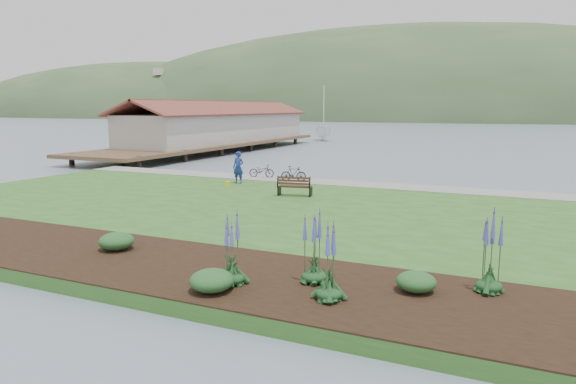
# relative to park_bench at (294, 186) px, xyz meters

# --- Properties ---
(ground) EXTENTS (600.00, 600.00, 0.00)m
(ground) POSITION_rel_park_bench_xyz_m (-0.24, -1.83, -0.91)
(ground) COLOR slate
(ground) RESTS_ON ground
(lawn) EXTENTS (34.00, 20.00, 0.40)m
(lawn) POSITION_rel_park_bench_xyz_m (-0.24, -3.83, -0.71)
(lawn) COLOR #2A5C20
(lawn) RESTS_ON ground
(shoreline_path) EXTENTS (34.00, 2.20, 0.03)m
(shoreline_path) POSITION_rel_park_bench_xyz_m (-0.24, 5.07, -0.49)
(shoreline_path) COLOR gray
(shoreline_path) RESTS_ON lawn
(garden_bed) EXTENTS (24.00, 4.40, 0.04)m
(garden_bed) POSITION_rel_park_bench_xyz_m (2.76, -11.63, -0.49)
(garden_bed) COLOR black
(garden_bed) RESTS_ON lawn
(far_hillside) EXTENTS (580.00, 80.00, 38.00)m
(far_hillside) POSITION_rel_park_bench_xyz_m (19.76, 168.17, -0.91)
(far_hillside) COLOR #36512D
(far_hillside) RESTS_ON ground
(pier_pavilion) EXTENTS (8.00, 36.00, 5.40)m
(pier_pavilion) POSITION_rel_park_bench_xyz_m (-20.24, 25.70, 1.73)
(pier_pavilion) COLOR #4C3826
(pier_pavilion) RESTS_ON ground
(park_bench) EXTENTS (1.75, 0.96, 1.03)m
(park_bench) POSITION_rel_park_bench_xyz_m (0.00, 0.00, 0.00)
(park_bench) COLOR #311F13
(park_bench) RESTS_ON lawn
(person) EXTENTS (0.79, 0.54, 2.16)m
(person) POSITION_rel_park_bench_xyz_m (-4.68, 2.61, 0.57)
(person) COLOR navy
(person) RESTS_ON lawn
(bicycle_a) EXTENTS (0.82, 1.67, 0.84)m
(bicycle_a) POSITION_rel_park_bench_xyz_m (-4.62, 5.37, -0.09)
(bicycle_a) COLOR black
(bicycle_a) RESTS_ON lawn
(bicycle_b) EXTENTS (0.79, 1.55, 0.90)m
(bicycle_b) POSITION_rel_park_bench_xyz_m (-2.13, 4.69, -0.06)
(bicycle_b) COLOR black
(bicycle_b) RESTS_ON lawn
(sailboat) EXTENTS (12.60, 12.68, 24.71)m
(sailboat) POSITION_rel_park_bench_xyz_m (-15.89, 46.21, -0.91)
(sailboat) COLOR silver
(sailboat) RESTS_ON ground
(pannier) EXTENTS (0.23, 0.31, 0.29)m
(pannier) POSITION_rel_park_bench_xyz_m (-4.59, 1.25, -0.36)
(pannier) COLOR yellow
(pannier) RESTS_ON lawn
(echium_0) EXTENTS (0.62, 0.62, 1.97)m
(echium_0) POSITION_rel_park_bench_xyz_m (3.81, -12.39, 0.37)
(echium_0) COLOR #153A1B
(echium_0) RESTS_ON garden_bed
(echium_1) EXTENTS (0.62, 0.62, 2.01)m
(echium_1) POSITION_rel_park_bench_xyz_m (5.59, -11.45, 0.34)
(echium_1) COLOR #153A1B
(echium_1) RESTS_ON garden_bed
(echium_2) EXTENTS (0.62, 0.62, 1.79)m
(echium_2) POSITION_rel_park_bench_xyz_m (6.32, -12.38, 0.24)
(echium_2) COLOR #153A1B
(echium_2) RESTS_ON garden_bed
(echium_3) EXTENTS (0.62, 0.62, 2.16)m
(echium_3) POSITION_rel_park_bench_xyz_m (9.57, -10.35, 0.46)
(echium_3) COLOR #153A1B
(echium_3) RESTS_ON garden_bed
(shrub_0) EXTENTS (1.05, 1.05, 0.53)m
(shrub_0) POSITION_rel_park_bench_xyz_m (-0.99, -11.17, -0.21)
(shrub_0) COLOR #1E4C21
(shrub_0) RESTS_ON garden_bed
(shrub_1) EXTENTS (1.05, 1.05, 0.52)m
(shrub_1) POSITION_rel_park_bench_xyz_m (3.62, -13.01, -0.21)
(shrub_1) COLOR #1E4C21
(shrub_1) RESTS_ON garden_bed
(shrub_2) EXTENTS (0.94, 0.94, 0.47)m
(shrub_2) POSITION_rel_park_bench_xyz_m (8.00, -11.01, -0.23)
(shrub_2) COLOR #1E4C21
(shrub_2) RESTS_ON garden_bed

